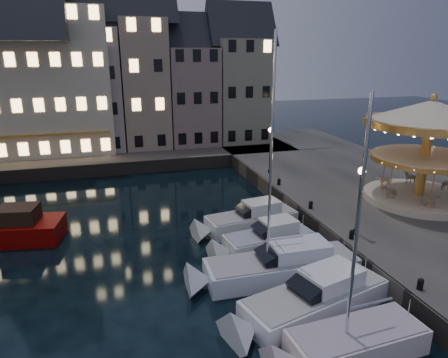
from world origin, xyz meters
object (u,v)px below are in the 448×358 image
object	(u,v)px
motorboat_a	(344,346)
motorboat_b	(309,302)
streetlamp_c	(270,144)
bollard_d	(279,181)
bollard_b	(352,234)
bollard_c	(311,204)
motorboat_d	(263,242)
motorboat_e	(246,221)
bollard_a	(420,283)
streetlamp_d	(429,152)
streetlamp_b	(360,191)
carousel	(428,132)
motorboat_c	(275,267)

from	to	relation	value
motorboat_a	motorboat_b	xyz separation A→B (m)	(-0.03, 2.91, 0.11)
streetlamp_c	bollard_d	xyz separation A→B (m)	(-0.60, -3.50, -2.41)
bollard_b	motorboat_b	size ratio (longest dim) A/B	0.07
bollard_c	motorboat_a	world-z (taller)	motorboat_a
motorboat_a	motorboat_d	size ratio (longest dim) A/B	1.68
motorboat_b	motorboat_e	distance (m)	9.70
bollard_a	motorboat_e	bearing A→B (deg)	112.39
streetlamp_d	streetlamp_c	bearing A→B (deg)	150.09
streetlamp_b	bollard_a	xyz separation A→B (m)	(-0.60, -6.00, -2.41)
bollard_c	bollard_b	bearing A→B (deg)	-90.00
motorboat_b	motorboat_d	distance (m)	6.40
carousel	motorboat_e	bearing A→B (deg)	174.13
bollard_d	motorboat_b	size ratio (longest dim) A/B	0.07
streetlamp_c	motorboat_c	world-z (taller)	motorboat_c
bollard_b	carousel	world-z (taller)	carousel
motorboat_a	motorboat_b	distance (m)	2.91
motorboat_c	motorboat_e	size ratio (longest dim) A/B	1.66
streetlamp_c	motorboat_c	size ratio (longest dim) A/B	0.34
bollard_b	bollard_c	size ratio (longest dim) A/B	1.00
motorboat_a	carousel	bearing A→B (deg)	40.41
motorboat_c	bollard_a	bearing A→B (deg)	-42.39
bollard_c	carousel	bearing A→B (deg)	-5.15
streetlamp_d	motorboat_e	distance (m)	16.92
motorboat_b	bollard_c	bearing A→B (deg)	61.97
streetlamp_c	bollard_d	bearing A→B (deg)	-99.73
bollard_d	motorboat_e	world-z (taller)	motorboat_e
bollard_d	motorboat_a	xyz separation A→B (m)	(-4.82, -17.53, -1.07)
motorboat_c	carousel	world-z (taller)	motorboat_c
bollard_a	bollard_b	size ratio (longest dim) A/B	1.00
bollard_c	carousel	world-z (taller)	carousel
motorboat_c	motorboat_d	xyz separation A→B (m)	(0.51, 3.07, -0.04)
motorboat_d	bollard_c	bearing A→B (deg)	30.30
bollard_c	motorboat_a	bearing A→B (deg)	-111.85
streetlamp_d	bollard_d	size ratio (longest dim) A/B	7.32
bollard_d	carousel	distance (m)	11.54
streetlamp_d	motorboat_a	world-z (taller)	motorboat_a
motorboat_d	carousel	xyz separation A→B (m)	(13.07, 1.96, 5.79)
streetlamp_d	motorboat_e	size ratio (longest dim) A/B	0.56
motorboat_c	motorboat_e	bearing A→B (deg)	84.58
motorboat_c	streetlamp_d	bearing A→B (deg)	25.90
bollard_c	motorboat_e	bearing A→B (deg)	172.80
bollard_a	bollard_c	size ratio (longest dim) A/B	1.00
bollard_b	motorboat_e	bearing A→B (deg)	129.29
streetlamp_b	bollard_a	size ratio (longest dim) A/B	7.32
streetlamp_b	bollard_c	world-z (taller)	streetlamp_b
streetlamp_b	motorboat_e	xyz separation A→B (m)	(-5.16, 5.08, -3.38)
streetlamp_d	motorboat_c	bearing A→B (deg)	-154.10
bollard_a	carousel	distance (m)	13.75
streetlamp_b	streetlamp_d	xyz separation A→B (m)	(11.30, 7.00, 0.00)
bollard_b	motorboat_a	bearing A→B (deg)	-124.45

